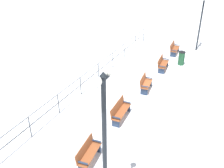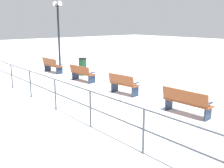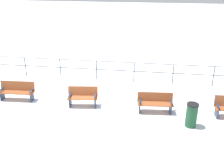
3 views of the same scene
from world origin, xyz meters
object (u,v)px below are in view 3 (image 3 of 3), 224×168
trash_bin (192,115)px  bench_fourth (155,103)px  bench_second (17,91)px  bench_third (83,97)px

trash_bin → bench_fourth: bearing=-124.7°
bench_second → trash_bin: 8.07m
bench_second → bench_third: bearing=84.2°
bench_third → bench_second: bearing=-99.5°
bench_second → bench_third: size_ratio=1.21×
bench_second → bench_third: (0.16, 3.27, -0.01)m
bench_second → trash_bin: trash_bin is taller
bench_fourth → trash_bin: bearing=50.4°
bench_second → bench_fourth: 6.55m
bench_third → bench_fourth: size_ratio=0.88×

